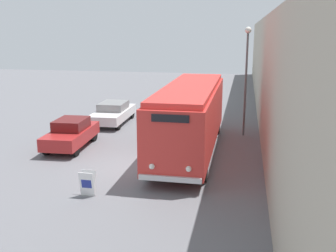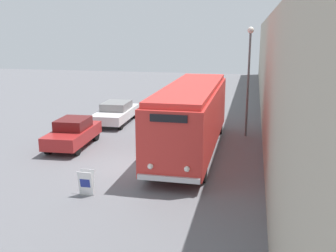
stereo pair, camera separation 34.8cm
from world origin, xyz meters
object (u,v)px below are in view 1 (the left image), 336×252
object	(u,v)px
parked_car_near	(71,133)
parked_car_mid	(113,112)
streetlamp	(246,66)
vintage_bus	(190,115)
sign_board	(88,184)

from	to	relation	value
parked_car_near	parked_car_mid	xyz separation A→B (m)	(0.33, 5.71, -0.05)
streetlamp	parked_car_mid	xyz separation A→B (m)	(-8.43, 1.53, -3.29)
parked_car_near	parked_car_mid	bearing A→B (deg)	83.69
vintage_bus	sign_board	size ratio (longest dim) A/B	11.32
parked_car_near	parked_car_mid	size ratio (longest dim) A/B	0.88
streetlamp	parked_car_near	size ratio (longest dim) A/B	1.45
vintage_bus	streetlamp	size ratio (longest dim) A/B	1.75
vintage_bus	parked_car_near	xyz separation A→B (m)	(-6.13, -0.44, -1.13)
vintage_bus	parked_car_mid	xyz separation A→B (m)	(-5.81, 5.26, -1.17)
parked_car_near	vintage_bus	bearing A→B (deg)	1.10
vintage_bus	streetlamp	distance (m)	5.03
sign_board	parked_car_near	bearing A→B (deg)	119.53
sign_board	parked_car_near	size ratio (longest dim) A/B	0.22
sign_board	parked_car_mid	distance (m)	11.71
vintage_bus	sign_board	world-z (taller)	vintage_bus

